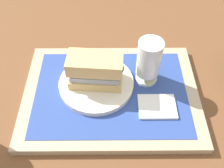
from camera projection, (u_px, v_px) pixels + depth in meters
ground_plane at (112, 96)px, 0.67m from camera, size 3.00×3.00×0.00m
tray at (112, 94)px, 0.66m from camera, size 0.44×0.32×0.02m
placemat at (112, 91)px, 0.65m from camera, size 0.38×0.27×0.00m
plate at (97, 83)px, 0.66m from camera, size 0.19×0.19×0.01m
sandwich at (98, 70)px, 0.62m from camera, size 0.14×0.07×0.08m
beer_glass at (150, 61)px, 0.63m from camera, size 0.06×0.06×0.12m
napkin_folded at (158, 106)px, 0.62m from camera, size 0.09×0.07×0.01m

